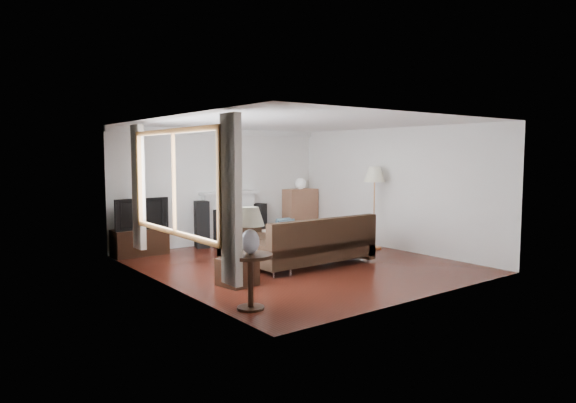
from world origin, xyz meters
TOP-DOWN VIEW (x-y plane):
  - room at (0.00, 0.00)m, footprint 5.10×5.60m
  - window at (-2.45, -0.20)m, footprint 0.12×2.74m
  - curtain_near at (-2.40, -1.72)m, footprint 0.10×0.35m
  - curtain_far at (-2.40, 1.32)m, footprint 0.10×0.35m
  - fireplace at (0.15, 2.64)m, footprint 1.40×0.26m
  - tv_stand at (-1.95, 2.49)m, footprint 1.03×0.46m
  - television at (-1.95, 2.49)m, footprint 1.05×0.14m
  - speaker_left at (-0.59, 2.53)m, footprint 0.35×0.39m
  - speaker_right at (0.88, 2.55)m, footprint 0.32×0.35m
  - bookshelf at (2.06, 2.53)m, footprint 0.82×0.39m
  - globe_lamp at (2.06, 2.53)m, footprint 0.26×0.26m
  - sectional_sofa at (0.09, -0.26)m, footprint 2.51×1.83m
  - coffee_table at (0.36, 1.17)m, footprint 1.20×0.80m
  - footstool at (-1.66, -0.63)m, footprint 0.55×0.55m
  - floor_lamp at (2.20, 0.25)m, footprint 0.53×0.53m
  - side_table at (-2.15, -1.76)m, footprint 0.56×0.56m
  - table_lamp at (-2.15, -1.76)m, footprint 0.36×0.36m

SIDE VIEW (x-z plane):
  - footstool at x=-1.66m, z-range 0.00..0.41m
  - coffee_table at x=0.36m, z-range 0.00..0.43m
  - tv_stand at x=-1.95m, z-range 0.00..0.52m
  - side_table at x=-2.15m, z-range 0.00..0.71m
  - sectional_sofa at x=0.09m, z-range 0.00..0.81m
  - speaker_right at x=0.88m, z-range 0.00..0.84m
  - speaker_left at x=-0.59m, z-range 0.00..0.98m
  - bookshelf at x=2.06m, z-range 0.00..1.13m
  - fireplace at x=0.15m, z-range 0.00..1.15m
  - television at x=-1.95m, z-range 0.52..1.12m
  - floor_lamp at x=2.20m, z-range 0.00..1.70m
  - table_lamp at x=-2.15m, z-range 0.71..1.29m
  - room at x=0.00m, z-range -0.02..2.52m
  - globe_lamp at x=2.06m, z-range 1.13..1.39m
  - curtain_near at x=-2.40m, z-range 0.35..2.45m
  - curtain_far at x=-2.40m, z-range 0.35..2.45m
  - window at x=-2.45m, z-range 0.78..2.32m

